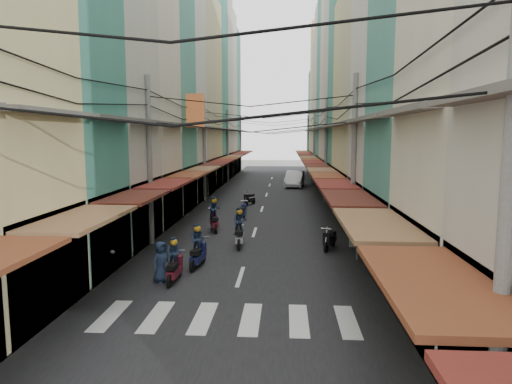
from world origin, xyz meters
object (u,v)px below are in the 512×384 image
at_px(bicycle, 452,290).
at_px(traffic_sign, 358,216).
at_px(market_umbrella, 507,277).
at_px(white_car, 294,187).

bearing_deg(bicycle, traffic_sign, 47.63).
xyz_separation_m(market_umbrella, traffic_sign, (-2.02, 8.93, -0.18)).
xyz_separation_m(bicycle, traffic_sign, (-2.72, 3.73, 1.93)).
bearing_deg(white_car, traffic_sign, -79.46).
relative_size(bicycle, market_umbrella, 0.61).
height_order(white_car, traffic_sign, traffic_sign).
xyz_separation_m(white_car, bicycle, (4.85, -31.65, 0.00)).
bearing_deg(bicycle, market_umbrella, -176.14).
height_order(white_car, bicycle, white_car).
relative_size(bicycle, traffic_sign, 0.55).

